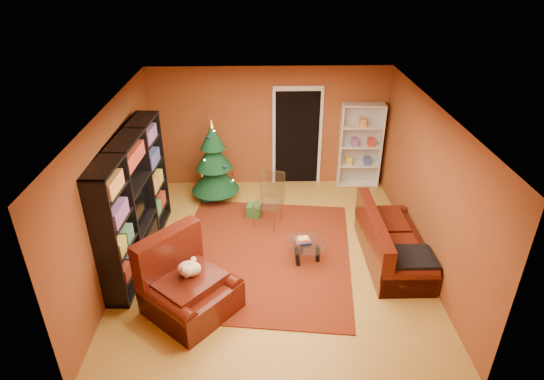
{
  "coord_description": "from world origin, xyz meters",
  "views": [
    {
      "loc": [
        -0.17,
        -6.39,
        4.7
      ],
      "look_at": [
        0.0,
        0.4,
        1.05
      ],
      "focal_mm": 30.0,
      "sensor_mm": 36.0,
      "label": 1
    }
  ],
  "objects_px": {
    "gift_box_green": "(254,211)",
    "acrylic_chair": "(268,203)",
    "coffee_table": "(306,251)",
    "armchair": "(190,285)",
    "dog": "(189,269)",
    "gift_box_teal": "(210,192)",
    "gift_box_red": "(223,185)",
    "media_unit": "(133,200)",
    "white_bookshelf": "(360,146)",
    "sofa": "(394,237)",
    "christmas_tree": "(214,162)",
    "rug": "(263,254)"
  },
  "relations": [
    {
      "from": "coffee_table",
      "to": "gift_box_green",
      "type": "bearing_deg",
      "value": 121.1
    },
    {
      "from": "dog",
      "to": "sofa",
      "type": "height_order",
      "value": "sofa"
    },
    {
      "from": "armchair",
      "to": "acrylic_chair",
      "type": "height_order",
      "value": "acrylic_chair"
    },
    {
      "from": "acrylic_chair",
      "to": "gift_box_teal",
      "type": "bearing_deg",
      "value": 162.24
    },
    {
      "from": "armchair",
      "to": "dog",
      "type": "distance_m",
      "value": 0.24
    },
    {
      "from": "media_unit",
      "to": "acrylic_chair",
      "type": "height_order",
      "value": "media_unit"
    },
    {
      "from": "gift_box_red",
      "to": "coffee_table",
      "type": "xyz_separation_m",
      "value": [
        1.58,
        -2.62,
        0.09
      ]
    },
    {
      "from": "rug",
      "to": "sofa",
      "type": "relative_size",
      "value": 1.72
    },
    {
      "from": "christmas_tree",
      "to": "gift_box_teal",
      "type": "xyz_separation_m",
      "value": [
        -0.13,
        -0.02,
        -0.69
      ]
    },
    {
      "from": "gift_box_green",
      "to": "sofa",
      "type": "bearing_deg",
      "value": -31.52
    },
    {
      "from": "gift_box_green",
      "to": "coffee_table",
      "type": "height_order",
      "value": "coffee_table"
    },
    {
      "from": "gift_box_green",
      "to": "acrylic_chair",
      "type": "height_order",
      "value": "acrylic_chair"
    },
    {
      "from": "dog",
      "to": "acrylic_chair",
      "type": "bearing_deg",
      "value": 13.89
    },
    {
      "from": "sofa",
      "to": "white_bookshelf",
      "type": "bearing_deg",
      "value": 1.65
    },
    {
      "from": "dog",
      "to": "sofa",
      "type": "xyz_separation_m",
      "value": [
        3.23,
        1.09,
        -0.27
      ]
    },
    {
      "from": "coffee_table",
      "to": "acrylic_chair",
      "type": "relative_size",
      "value": 0.77
    },
    {
      "from": "dog",
      "to": "gift_box_teal",
      "type": "bearing_deg",
      "value": 42.39
    },
    {
      "from": "white_bookshelf",
      "to": "gift_box_red",
      "type": "bearing_deg",
      "value": -175.49
    },
    {
      "from": "white_bookshelf",
      "to": "armchair",
      "type": "xyz_separation_m",
      "value": [
        -3.15,
        -3.9,
        -0.46
      ]
    },
    {
      "from": "gift_box_red",
      "to": "coffee_table",
      "type": "bearing_deg",
      "value": -58.95
    },
    {
      "from": "gift_box_green",
      "to": "acrylic_chair",
      "type": "relative_size",
      "value": 0.27
    },
    {
      "from": "gift_box_green",
      "to": "gift_box_teal",
      "type": "bearing_deg",
      "value": 142.32
    },
    {
      "from": "gift_box_teal",
      "to": "white_bookshelf",
      "type": "distance_m",
      "value": 3.36
    },
    {
      "from": "rug",
      "to": "acrylic_chair",
      "type": "distance_m",
      "value": 1.07
    },
    {
      "from": "gift_box_green",
      "to": "rug",
      "type": "bearing_deg",
      "value": -83.14
    },
    {
      "from": "gift_box_red",
      "to": "gift_box_teal",
      "type": "bearing_deg",
      "value": -119.58
    },
    {
      "from": "gift_box_teal",
      "to": "gift_box_red",
      "type": "xyz_separation_m",
      "value": [
        0.25,
        0.43,
        -0.06
      ]
    },
    {
      "from": "media_unit",
      "to": "gift_box_green",
      "type": "bearing_deg",
      "value": 33.89
    },
    {
      "from": "white_bookshelf",
      "to": "gift_box_teal",
      "type": "bearing_deg",
      "value": -168.08
    },
    {
      "from": "gift_box_green",
      "to": "white_bookshelf",
      "type": "distance_m",
      "value": 2.74
    },
    {
      "from": "white_bookshelf",
      "to": "coffee_table",
      "type": "xyz_separation_m",
      "value": [
        -1.4,
        -2.76,
        -0.73
      ]
    },
    {
      "from": "armchair",
      "to": "dog",
      "type": "relative_size",
      "value": 3.01
    },
    {
      "from": "rug",
      "to": "media_unit",
      "type": "xyz_separation_m",
      "value": [
        -2.1,
        0.1,
        1.05
      ]
    },
    {
      "from": "dog",
      "to": "gift_box_red",
      "type": "bearing_deg",
      "value": 38.45
    },
    {
      "from": "white_bookshelf",
      "to": "armchair",
      "type": "relative_size",
      "value": 1.58
    },
    {
      "from": "media_unit",
      "to": "white_bookshelf",
      "type": "height_order",
      "value": "media_unit"
    },
    {
      "from": "christmas_tree",
      "to": "white_bookshelf",
      "type": "height_order",
      "value": "white_bookshelf"
    },
    {
      "from": "gift_box_teal",
      "to": "gift_box_red",
      "type": "bearing_deg",
      "value": 60.42
    },
    {
      "from": "gift_box_red",
      "to": "sofa",
      "type": "distance_m",
      "value": 4.02
    },
    {
      "from": "christmas_tree",
      "to": "coffee_table",
      "type": "height_order",
      "value": "christmas_tree"
    },
    {
      "from": "gift_box_green",
      "to": "dog",
      "type": "relative_size",
      "value": 0.65
    },
    {
      "from": "media_unit",
      "to": "sofa",
      "type": "xyz_separation_m",
      "value": [
        4.29,
        -0.27,
        -0.63
      ]
    },
    {
      "from": "sofa",
      "to": "gift_box_red",
      "type": "bearing_deg",
      "value": 49.66
    },
    {
      "from": "christmas_tree",
      "to": "dog",
      "type": "bearing_deg",
      "value": -91.18
    },
    {
      "from": "coffee_table",
      "to": "rug",
      "type": "bearing_deg",
      "value": 165.64
    },
    {
      "from": "gift_box_teal",
      "to": "rug",
      "type": "bearing_deg",
      "value": -61.25
    },
    {
      "from": "media_unit",
      "to": "acrylic_chair",
      "type": "xyz_separation_m",
      "value": [
        2.21,
        0.85,
        -0.58
      ]
    },
    {
      "from": "gift_box_teal",
      "to": "media_unit",
      "type": "bearing_deg",
      "value": -117.93
    },
    {
      "from": "rug",
      "to": "media_unit",
      "type": "distance_m",
      "value": 2.35
    },
    {
      "from": "gift_box_teal",
      "to": "gift_box_green",
      "type": "xyz_separation_m",
      "value": [
        0.94,
        -0.73,
        -0.03
      ]
    }
  ]
}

